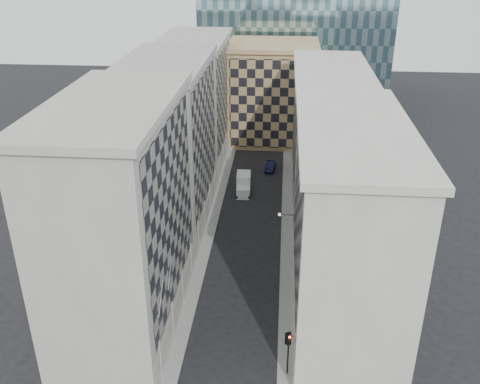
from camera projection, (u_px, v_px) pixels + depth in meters
The scene contains 14 objects.
sidewalk_west at pixel (210, 231), 73.37m from camera, with size 1.50×100.00×0.15m, color gray.
sidewalk_east at pixel (287, 234), 72.58m from camera, with size 1.50×100.00×0.15m, color gray.
bldg_left_a at pixel (123, 220), 51.64m from camera, with size 10.80×22.80×23.70m.
bldg_left_b at pixel (169, 145), 71.61m from camera, with size 10.80×22.80×22.70m.
bldg_left_c at pixel (196, 103), 91.59m from camera, with size 10.80×22.80×21.70m.
bldg_right_a at pixel (345, 223), 54.24m from camera, with size 10.80×26.80×20.70m.
bldg_right_b at pixel (328, 137), 78.70m from camera, with size 10.80×28.80×19.70m.
tan_block at pixel (273, 92), 102.80m from camera, with size 16.80×14.80×18.80m.
flagpoles_left at pixel (165, 286), 48.43m from camera, with size 0.10×6.33×2.33m.
bracket_lamp at pixel (281, 215), 64.60m from camera, with size 1.98×0.36×0.36m.
traffic_light at pixel (288, 345), 47.92m from camera, with size 0.58×0.57×4.67m.
box_truck at pixel (243, 185), 84.07m from camera, with size 2.39×5.36×2.89m.
dark_car at pixel (270, 166), 92.26m from camera, with size 1.49×4.26×1.40m, color black.
shop_sign at pixel (289, 339), 48.12m from camera, with size 0.70×0.62×0.71m.
Camera 1 is at (4.19, -33.26, 36.65)m, focal length 40.00 mm.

